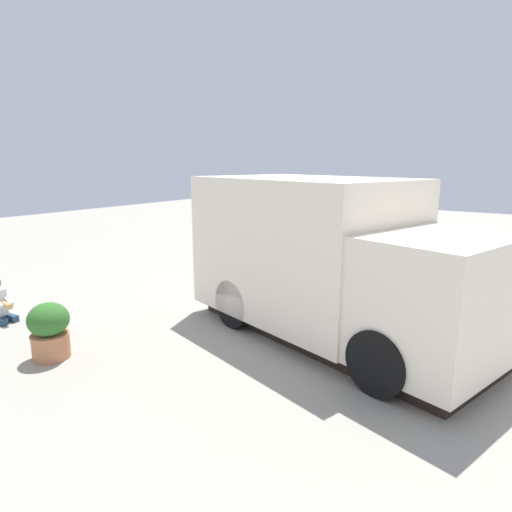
{
  "coord_description": "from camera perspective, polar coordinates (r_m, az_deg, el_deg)",
  "views": [
    {
      "loc": [
        3.46,
        -7.56,
        2.83
      ],
      "look_at": [
        -1.14,
        -0.86,
        1.07
      ],
      "focal_mm": 30.77,
      "sensor_mm": 36.0,
      "label": 1
    }
  ],
  "objects": [
    {
      "name": "food_truck",
      "position": [
        7.23,
        9.55,
        -0.87
      ],
      "size": [
        5.47,
        3.92,
        2.57
      ],
      "color": "white",
      "rests_on": "ground_plane"
    },
    {
      "name": "ground_plane",
      "position": [
        8.79,
        9.41,
        -6.75
      ],
      "size": [
        40.0,
        40.0,
        0.0
      ],
      "primitive_type": "plane",
      "color": "#A49F91"
    },
    {
      "name": "planter_flowering_near",
      "position": [
        7.12,
        -25.28,
        -8.66
      ],
      "size": [
        0.58,
        0.58,
        0.84
      ],
      "color": "#BD784D",
      "rests_on": "ground_plane"
    },
    {
      "name": "plaza_bench",
      "position": [
        11.75,
        -1.93,
        0.18
      ],
      "size": [
        0.81,
        1.93,
        0.5
      ],
      "color": "olive",
      "rests_on": "ground_plane"
    }
  ]
}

